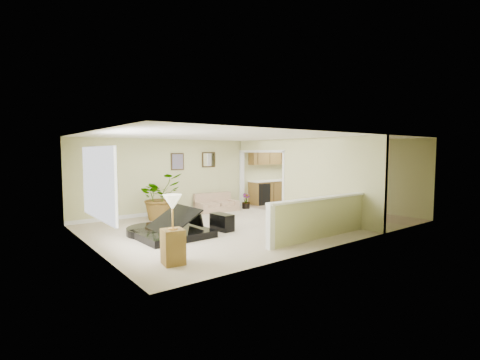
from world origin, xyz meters
TOP-DOWN VIEW (x-y plane):
  - floor at (0.00, 0.00)m, footprint 9.00×9.00m
  - back_wall at (0.00, 3.00)m, footprint 9.00×0.04m
  - front_wall at (0.00, -3.00)m, footprint 9.00×0.04m
  - left_wall at (-4.50, 0.00)m, footprint 0.04×6.00m
  - right_wall at (4.50, 0.00)m, footprint 0.04×6.00m
  - ceiling at (0.00, 0.00)m, footprint 9.00×6.00m
  - kitchen_vinyl at (3.15, 0.00)m, footprint 2.70×6.00m
  - interior_partition at (1.80, 0.25)m, footprint 0.18×5.99m
  - pony_half_wall at (0.08, -2.30)m, footprint 3.42×0.22m
  - left_window at (-4.49, -0.50)m, footprint 0.05×2.15m
  - wall_art_left at (-0.95, 2.97)m, footprint 0.48×0.04m
  - wall_mirror at (0.30, 2.97)m, footprint 0.55×0.04m
  - kitchen_cabinets at (3.19, 2.73)m, footprint 2.36×0.65m
  - piano at (-2.70, 0.08)m, footprint 2.01×2.08m
  - piano_bench at (-1.30, -0.19)m, footprint 0.39×0.69m
  - loveseat at (0.28, 2.50)m, footprint 1.50×0.94m
  - accent_table at (-1.38, 2.57)m, footprint 0.49×0.49m
  - palm_plant at (-1.96, 2.22)m, footprint 1.47×1.33m
  - small_plant at (1.45, 2.25)m, footprint 0.34×0.34m
  - lamp_stand at (-3.59, -1.94)m, footprint 0.43×0.43m

SIDE VIEW (x-z plane):
  - floor at x=0.00m, z-range 0.00..0.00m
  - kitchen_vinyl at x=3.15m, z-range 0.00..0.01m
  - piano_bench at x=-1.30m, z-range 0.00..0.44m
  - small_plant at x=1.45m, z-range -0.04..0.51m
  - loveseat at x=0.28m, z-range -0.10..0.72m
  - accent_table at x=-1.38m, z-range 0.10..0.82m
  - pony_half_wall at x=0.08m, z-range 0.02..1.02m
  - lamp_stand at x=-3.59m, z-range -0.10..1.19m
  - piano at x=-2.70m, z-range -0.13..1.44m
  - palm_plant at x=-1.96m, z-range -0.01..1.41m
  - kitchen_cabinets at x=3.19m, z-range -0.29..2.03m
  - interior_partition at x=1.80m, z-range -0.03..2.47m
  - back_wall at x=0.00m, z-range 0.00..2.50m
  - front_wall at x=0.00m, z-range 0.00..2.50m
  - left_wall at x=-4.50m, z-range 0.00..2.50m
  - right_wall at x=4.50m, z-range 0.00..2.50m
  - left_window at x=-4.49m, z-range 0.73..2.17m
  - wall_art_left at x=-0.95m, z-range 1.46..2.04m
  - wall_mirror at x=0.30m, z-range 1.52..2.08m
  - ceiling at x=0.00m, z-range 2.48..2.52m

